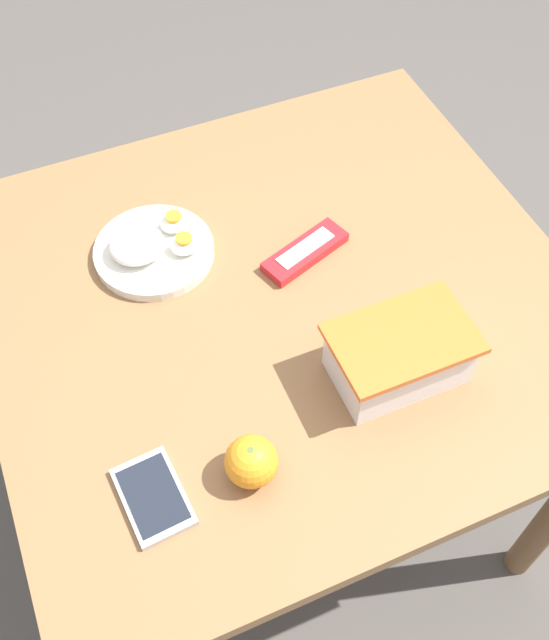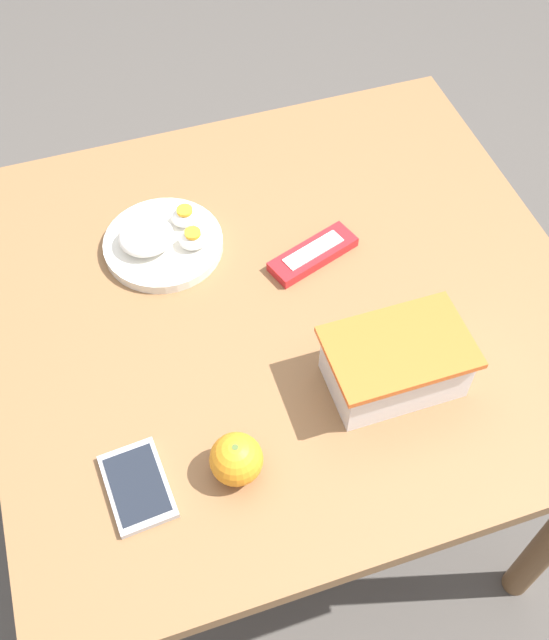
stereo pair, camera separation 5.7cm
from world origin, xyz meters
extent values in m
plane|color=#4C4742|center=(0.00, 0.00, 0.00)|extent=(10.00, 10.00, 0.00)
cube|color=brown|center=(0.00, 0.00, 0.71)|extent=(0.94, 0.89, 0.03)
cylinder|color=brown|center=(-0.41, -0.39, 0.35)|extent=(0.05, 0.05, 0.69)
cylinder|color=brown|center=(0.41, -0.39, 0.35)|extent=(0.05, 0.05, 0.69)
cube|color=white|center=(-0.10, 0.20, 0.77)|extent=(0.19, 0.12, 0.08)
cube|color=beige|center=(-0.10, 0.20, 0.75)|extent=(0.17, 0.11, 0.06)
cube|color=orange|center=(-0.10, 0.20, 0.81)|extent=(0.20, 0.13, 0.01)
ellipsoid|color=tan|center=(-0.15, 0.20, 0.78)|extent=(0.06, 0.06, 0.02)
ellipsoid|color=tan|center=(-0.10, 0.20, 0.78)|extent=(0.06, 0.05, 0.02)
ellipsoid|color=tan|center=(-0.05, 0.21, 0.78)|extent=(0.06, 0.05, 0.02)
sphere|color=orange|center=(0.16, 0.27, 0.76)|extent=(0.07, 0.07, 0.07)
cylinder|color=#4C662D|center=(0.16, 0.27, 0.80)|extent=(0.01, 0.01, 0.00)
cylinder|color=silver|center=(0.16, -0.16, 0.73)|extent=(0.20, 0.20, 0.02)
ellipsoid|color=white|center=(0.18, -0.16, 0.76)|extent=(0.09, 0.09, 0.04)
ellipsoid|color=white|center=(0.11, -0.19, 0.76)|extent=(0.05, 0.04, 0.03)
cylinder|color=#F4A823|center=(0.11, -0.19, 0.77)|extent=(0.03, 0.03, 0.01)
ellipsoid|color=white|center=(0.11, -0.13, 0.76)|extent=(0.05, 0.04, 0.03)
cylinder|color=#F4A823|center=(0.11, -0.13, 0.77)|extent=(0.03, 0.03, 0.01)
cube|color=red|center=(-0.07, -0.06, 0.73)|extent=(0.16, 0.10, 0.02)
cube|color=white|center=(-0.07, -0.06, 0.74)|extent=(0.11, 0.06, 0.00)
cube|color=#ADADB2|center=(0.29, 0.25, 0.73)|extent=(0.09, 0.13, 0.01)
cube|color=black|center=(0.29, 0.25, 0.74)|extent=(0.08, 0.11, 0.00)
camera|label=1|loc=(0.30, 0.67, 1.68)|focal=42.00mm
camera|label=2|loc=(0.24, 0.69, 1.68)|focal=42.00mm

